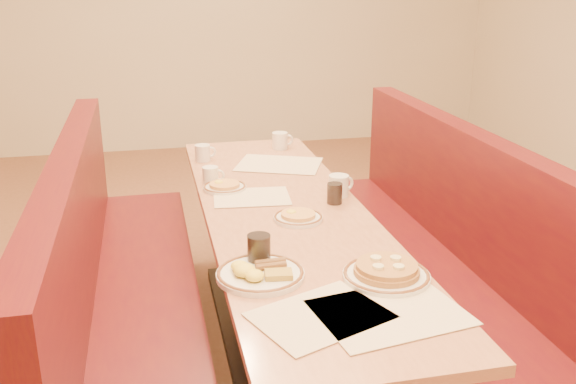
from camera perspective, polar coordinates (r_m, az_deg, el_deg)
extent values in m
plane|color=#9E6647|center=(3.13, -0.11, -14.71)|extent=(8.00, 8.00, 0.00)
cube|color=beige|center=(6.57, -7.95, 15.92)|extent=(6.00, 0.04, 2.80)
cube|color=black|center=(3.11, -0.11, -14.25)|extent=(0.55, 1.88, 0.06)
cube|color=black|center=(2.95, -0.11, -8.96)|extent=(0.15, 1.75, 0.71)
cube|color=tan|center=(2.79, -0.12, -2.15)|extent=(0.70, 2.50, 0.04)
cube|color=#4C3326|center=(3.03, -13.10, -14.31)|extent=(0.55, 2.50, 0.20)
cube|color=#59140F|center=(2.89, -13.50, -9.83)|extent=(0.55, 2.50, 0.16)
cube|color=#59140F|center=(2.75, -18.59, -3.11)|extent=(0.12, 2.50, 0.60)
cube|color=#4C3326|center=(3.27, 11.77, -11.52)|extent=(0.55, 2.50, 0.20)
cube|color=#59140F|center=(3.14, 12.10, -7.27)|extent=(0.55, 2.50, 0.16)
cube|color=#59140F|center=(3.09, 16.22, -0.42)|extent=(0.12, 2.50, 0.60)
cube|color=beige|center=(1.98, 2.89, -10.91)|extent=(0.47, 0.41, 0.00)
cube|color=beige|center=(2.01, 9.05, -10.51)|extent=(0.49, 0.40, 0.00)
cube|color=beige|center=(2.96, -3.25, -0.44)|extent=(0.37, 0.29, 0.00)
cube|color=beige|center=(3.46, -0.80, 2.49)|extent=(0.53, 0.47, 0.00)
cylinder|color=white|center=(2.22, 8.73, -7.42)|extent=(0.30, 0.30, 0.02)
torus|color=brown|center=(2.21, 8.74, -7.20)|extent=(0.29, 0.29, 0.01)
cylinder|color=#B78B41|center=(2.21, 8.75, -6.95)|extent=(0.22, 0.22, 0.02)
cylinder|color=#B78B41|center=(2.20, 8.78, -6.53)|extent=(0.21, 0.21, 0.02)
cylinder|color=beige|center=(2.23, 9.54, -5.83)|extent=(0.04, 0.04, 0.01)
cylinder|color=beige|center=(2.22, 7.81, -5.84)|extent=(0.04, 0.04, 0.01)
cylinder|color=beige|center=(2.16, 8.02, -6.60)|extent=(0.04, 0.04, 0.01)
cylinder|color=beige|center=(2.17, 9.80, -6.58)|extent=(0.04, 0.04, 0.01)
cylinder|color=white|center=(2.20, -2.48, -7.37)|extent=(0.30, 0.30, 0.02)
torus|color=brown|center=(2.20, -2.48, -7.14)|extent=(0.30, 0.30, 0.01)
ellipsoid|color=yellow|center=(2.17, -3.90, -6.94)|extent=(0.08, 0.08, 0.04)
ellipsoid|color=yellow|center=(2.14, -2.99, -7.43)|extent=(0.06, 0.06, 0.04)
ellipsoid|color=yellow|center=(2.21, -4.34, -6.56)|extent=(0.06, 0.06, 0.03)
cylinder|color=brown|center=(2.21, -1.52, -6.58)|extent=(0.11, 0.03, 0.02)
cylinder|color=brown|center=(2.24, -1.58, -6.23)|extent=(0.11, 0.03, 0.02)
cube|color=gold|center=(2.16, -0.84, -7.33)|extent=(0.10, 0.08, 0.02)
cylinder|color=white|center=(2.69, 0.91, -2.35)|extent=(0.21, 0.21, 0.02)
torus|color=brown|center=(2.69, 0.91, -2.19)|extent=(0.20, 0.20, 0.01)
cylinder|color=#E5B851|center=(2.69, 0.91, -2.02)|extent=(0.14, 0.14, 0.02)
ellipsoid|color=yellow|center=(2.69, 0.29, -1.80)|extent=(0.04, 0.04, 0.02)
cylinder|color=white|center=(3.08, -5.65, 0.37)|extent=(0.21, 0.21, 0.02)
torus|color=brown|center=(3.08, -5.66, 0.51)|extent=(0.20, 0.20, 0.01)
cylinder|color=#E5B851|center=(3.08, -5.66, 0.66)|extent=(0.14, 0.14, 0.02)
ellipsoid|color=yellow|center=(3.09, -6.18, 0.85)|extent=(0.04, 0.04, 0.02)
cylinder|color=white|center=(2.97, 4.52, 0.56)|extent=(0.09, 0.09, 0.10)
torus|color=white|center=(3.00, 5.28, 0.72)|extent=(0.07, 0.04, 0.07)
cylinder|color=black|center=(2.96, 4.55, 1.35)|extent=(0.08, 0.08, 0.01)
cylinder|color=white|center=(3.17, -6.91, 1.50)|extent=(0.08, 0.08, 0.08)
torus|color=white|center=(3.16, -6.16, 1.49)|extent=(0.06, 0.03, 0.06)
cylinder|color=black|center=(3.16, -6.93, 2.12)|extent=(0.07, 0.07, 0.01)
cylinder|color=white|center=(3.77, -0.73, 4.58)|extent=(0.09, 0.09, 0.10)
torus|color=white|center=(3.78, -0.02, 4.64)|extent=(0.07, 0.02, 0.07)
cylinder|color=black|center=(3.76, -0.73, 5.20)|extent=(0.08, 0.08, 0.01)
cylinder|color=white|center=(3.55, -7.59, 3.47)|extent=(0.08, 0.08, 0.09)
torus|color=white|center=(3.56, -6.90, 3.54)|extent=(0.06, 0.02, 0.06)
cylinder|color=black|center=(3.54, -7.62, 4.07)|extent=(0.07, 0.07, 0.01)
cylinder|color=black|center=(2.28, -2.60, -5.20)|extent=(0.08, 0.08, 0.11)
cylinder|color=silver|center=(2.28, -2.60, -5.17)|extent=(0.08, 0.08, 0.11)
cylinder|color=black|center=(2.88, 4.17, -0.13)|extent=(0.06, 0.06, 0.09)
cylinder|color=silver|center=(2.88, 4.17, -0.12)|extent=(0.07, 0.07, 0.09)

